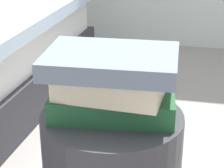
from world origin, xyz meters
The scene contains 3 objects.
book_forest centered at (0.00, 0.01, 0.48)m, with size 0.29×0.17×0.06m, color #1E512D.
book_cream centered at (0.00, 0.01, 0.54)m, with size 0.24×0.19×0.06m, color beige.
book_slate centered at (0.00, -0.01, 0.59)m, with size 0.29×0.21×0.04m, color slate.
Camera 1 is at (0.19, -0.89, 0.92)m, focal length 69.68 mm.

